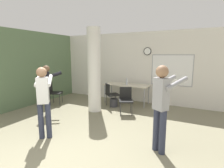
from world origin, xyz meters
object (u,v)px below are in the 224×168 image
object	(u,v)px
bottle_on_table	(127,82)
person_watching_back	(48,86)
folding_table	(127,86)
chair_table_front	(126,98)
chair_table_left	(111,93)
person_playing_front	(43,97)
person_playing_side	(162,102)
chair_by_left_wall	(54,91)

from	to	relation	value
bottle_on_table	person_watching_back	bearing A→B (deg)	-131.28
folding_table	chair_table_front	world-z (taller)	chair_table_front
bottle_on_table	chair_table_left	distance (m)	0.77
chair_table_front	folding_table	bearing A→B (deg)	111.30
person_watching_back	chair_table_front	bearing A→B (deg)	26.01
chair_table_left	chair_table_front	bearing A→B (deg)	-31.58
person_playing_front	chair_table_front	bearing A→B (deg)	66.90
person_playing_side	person_watching_back	size ratio (longest dim) A/B	1.09
person_playing_side	person_playing_front	world-z (taller)	person_playing_side
chair_table_left	person_watching_back	xyz separation A→B (m)	(-1.48, -1.60, 0.42)
person_playing_side	person_playing_front	xyz separation A→B (m)	(-2.52, -0.61, -0.05)
folding_table	person_playing_front	bearing A→B (deg)	-99.49
folding_table	person_watching_back	size ratio (longest dim) A/B	1.10
folding_table	person_playing_side	size ratio (longest dim) A/B	1.01
folding_table	person_watching_back	world-z (taller)	person_watching_back
chair_by_left_wall	chair_table_left	size ratio (longest dim) A/B	1.00
person_playing_side	bottle_on_table	bearing A→B (deg)	123.56
bottle_on_table	person_playing_side	distance (m)	3.41
person_playing_side	person_watching_back	world-z (taller)	person_playing_side
chair_table_front	person_playing_side	bearing A→B (deg)	-50.47
chair_table_left	person_playing_front	bearing A→B (deg)	-94.52
folding_table	chair_by_left_wall	world-z (taller)	chair_by_left_wall
bottle_on_table	person_playing_front	xyz separation A→B (m)	(-0.63, -3.45, 0.10)
chair_by_left_wall	person_playing_front	xyz separation A→B (m)	(1.89, -2.18, 0.46)
chair_table_left	person_watching_back	distance (m)	2.22
chair_table_left	person_playing_side	size ratio (longest dim) A/B	0.50
chair_by_left_wall	person_playing_side	distance (m)	4.71
chair_table_left	person_watching_back	bearing A→B (deg)	-132.70
folding_table	chair_table_front	xyz separation A→B (m)	(0.44, -1.12, -0.21)
bottle_on_table	chair_table_left	bearing A→B (deg)	-126.70
chair_table_left	bottle_on_table	bearing A→B (deg)	53.30
chair_by_left_wall	person_playing_side	xyz separation A→B (m)	(4.41, -1.57, 0.51)
bottle_on_table	person_playing_front	size ratio (longest dim) A/B	0.17
person_watching_back	person_playing_front	distance (m)	1.81
chair_by_left_wall	person_playing_side	bearing A→B (deg)	-19.59
bottle_on_table	person_watching_back	size ratio (longest dim) A/B	0.18
chair_by_left_wall	chair_table_left	bearing A→B (deg)	18.83
bottle_on_table	folding_table	bearing A→B (deg)	115.85
chair_table_left	person_playing_front	xyz separation A→B (m)	(-0.23, -2.91, 0.46)
chair_table_left	person_playing_front	distance (m)	2.95
chair_table_left	person_playing_front	world-z (taller)	person_playing_front
chair_table_front	person_watching_back	xyz separation A→B (m)	(-2.28, -1.11, 0.42)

